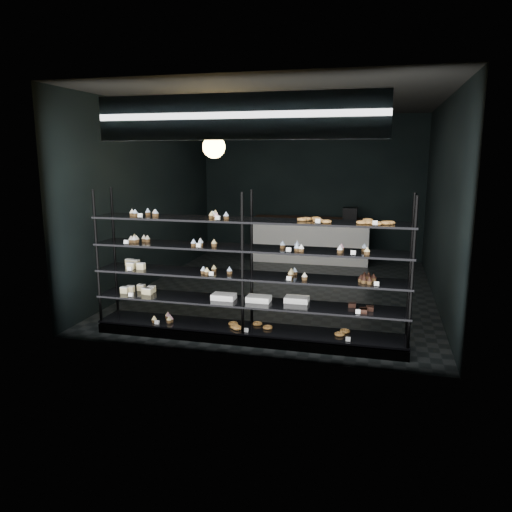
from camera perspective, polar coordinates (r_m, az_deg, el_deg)
name	(u,v)px	position (r m, az deg, el deg)	size (l,w,h in m)	color
room	(286,199)	(8.52, 3.41, 6.49)	(5.01, 6.01, 3.20)	black
display_shelf	(245,292)	(6.34, -1.22, -4.16)	(4.00, 0.50, 1.91)	black
signage	(236,116)	(5.65, -2.29, 15.65)	(3.30, 0.05, 0.50)	#100C3D
pendant_lamp	(214,147)	(7.31, -4.83, 12.33)	(0.32, 0.32, 0.89)	black
service_counter	(312,239)	(11.09, 6.38, 1.89)	(2.61, 0.65, 1.23)	silver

